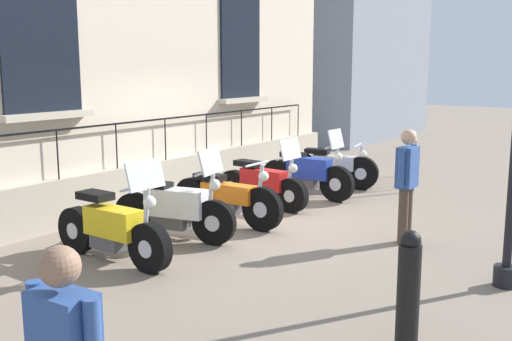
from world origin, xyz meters
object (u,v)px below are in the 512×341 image
(motorcycle_yellow, at_px, (113,229))
(motorcycle_blue, at_px, (308,174))
(motorcycle_red, at_px, (263,185))
(motorcycle_silver, at_px, (331,168))
(pedestrian_standing, at_px, (407,180))
(motorcycle_white, at_px, (175,209))
(crowd_barrier, at_px, (415,157))
(motorcycle_orange, at_px, (227,199))
(bollard, at_px, (408,291))

(motorcycle_yellow, distance_m, motorcycle_blue, 4.80)
(motorcycle_yellow, distance_m, motorcycle_red, 3.63)
(motorcycle_blue, bearing_deg, motorcycle_silver, 94.53)
(motorcycle_blue, bearing_deg, motorcycle_red, -101.82)
(motorcycle_yellow, height_order, pedestrian_standing, pedestrian_standing)
(motorcycle_white, distance_m, motorcycle_silver, 4.74)
(motorcycle_white, xyz_separation_m, motorcycle_silver, (0.04, 4.74, -0.06))
(motorcycle_blue, height_order, crowd_barrier, motorcycle_blue)
(motorcycle_yellow, bearing_deg, motorcycle_white, 91.36)
(motorcycle_white, distance_m, motorcycle_blue, 3.60)
(motorcycle_orange, xyz_separation_m, motorcycle_blue, (0.06, 2.47, 0.04))
(bollard, bearing_deg, motorcycle_blue, 128.34)
(motorcycle_white, bearing_deg, motorcycle_blue, 87.86)
(motorcycle_silver, height_order, pedestrian_standing, pedestrian_standing)
(motorcycle_silver, xyz_separation_m, crowd_barrier, (1.24, 1.47, 0.15))
(motorcycle_white, bearing_deg, pedestrian_standing, 32.74)
(crowd_barrier, bearing_deg, bollard, -69.85)
(motorcycle_blue, bearing_deg, crowd_barrier, 66.29)
(motorcycle_orange, xyz_separation_m, motorcycle_silver, (-0.03, 3.61, -0.01))
(motorcycle_silver, bearing_deg, bollard, -56.65)
(motorcycle_white, relative_size, pedestrian_standing, 1.18)
(motorcycle_yellow, relative_size, pedestrian_standing, 1.23)
(motorcycle_red, height_order, pedestrian_standing, pedestrian_standing)
(motorcycle_orange, relative_size, bollard, 1.87)
(motorcycle_blue, distance_m, bollard, 6.34)
(motorcycle_blue, distance_m, crowd_barrier, 2.86)
(motorcycle_white, height_order, pedestrian_standing, pedestrian_standing)
(motorcycle_yellow, relative_size, crowd_barrier, 1.11)
(motorcycle_blue, relative_size, pedestrian_standing, 1.22)
(motorcycle_red, height_order, crowd_barrier, motorcycle_red)
(motorcycle_orange, height_order, motorcycle_silver, motorcycle_orange)
(motorcycle_silver, relative_size, crowd_barrier, 1.07)
(motorcycle_blue, relative_size, crowd_barrier, 1.10)
(motorcycle_yellow, xyz_separation_m, motorcycle_blue, (0.11, 4.80, 0.02))
(motorcycle_blue, height_order, motorcycle_silver, motorcycle_blue)
(motorcycle_white, bearing_deg, motorcycle_yellow, -88.64)
(motorcycle_orange, height_order, motorcycle_blue, motorcycle_blue)
(motorcycle_blue, bearing_deg, motorcycle_orange, -91.35)
(motorcycle_orange, height_order, bollard, bollard)
(motorcycle_white, distance_m, motorcycle_red, 2.43)
(motorcycle_yellow, relative_size, bollard, 1.82)
(motorcycle_red, bearing_deg, motorcycle_white, -87.37)
(motorcycle_white, distance_m, crowd_barrier, 6.34)
(motorcycle_white, xyz_separation_m, motorcycle_red, (-0.11, 2.42, -0.05))
(motorcycle_orange, relative_size, motorcycle_silver, 1.07)
(motorcycle_orange, xyz_separation_m, motorcycle_red, (-0.19, 1.30, -0.00))
(motorcycle_orange, relative_size, motorcycle_red, 1.08)
(motorcycle_silver, xyz_separation_m, pedestrian_standing, (2.76, -2.94, 0.52))
(bollard, height_order, pedestrian_standing, pedestrian_standing)
(motorcycle_white, height_order, motorcycle_silver, motorcycle_white)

